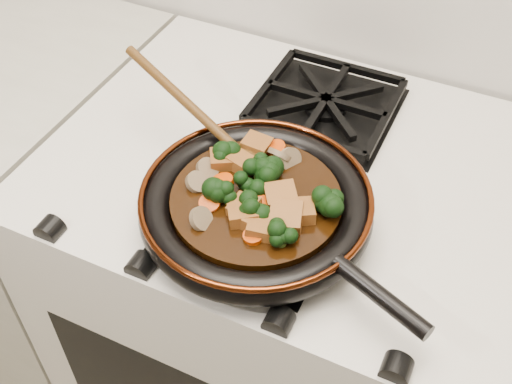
% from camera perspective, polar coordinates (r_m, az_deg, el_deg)
% --- Properties ---
extents(stove, '(0.76, 0.60, 0.90)m').
position_cam_1_polar(stove, '(1.35, 2.48, -11.31)').
color(stove, beige).
rests_on(stove, ground).
extents(burner_grate_front, '(0.23, 0.23, 0.03)m').
position_cam_1_polar(burner_grate_front, '(0.90, -0.16, -2.10)').
color(burner_grate_front, black).
rests_on(burner_grate_front, stove).
extents(burner_grate_back, '(0.23, 0.23, 0.03)m').
position_cam_1_polar(burner_grate_back, '(1.10, 6.21, 7.80)').
color(burner_grate_back, black).
rests_on(burner_grate_back, stove).
extents(skillet, '(0.43, 0.32, 0.05)m').
position_cam_1_polar(skillet, '(0.88, 0.10, -1.27)').
color(skillet, black).
rests_on(skillet, burner_grate_front).
extents(braising_sauce, '(0.23, 0.23, 0.02)m').
position_cam_1_polar(braising_sauce, '(0.87, 0.00, -0.96)').
color(braising_sauce, black).
rests_on(braising_sauce, skillet).
extents(tofu_cube_0, '(0.05, 0.06, 0.03)m').
position_cam_1_polar(tofu_cube_0, '(0.83, 2.69, -2.35)').
color(tofu_cube_0, brown).
rests_on(tofu_cube_0, braising_sauce).
extents(tofu_cube_1, '(0.05, 0.05, 0.02)m').
position_cam_1_polar(tofu_cube_1, '(0.84, 3.95, -1.76)').
color(tofu_cube_1, brown).
rests_on(tofu_cube_1, braising_sauce).
extents(tofu_cube_2, '(0.05, 0.05, 0.02)m').
position_cam_1_polar(tofu_cube_2, '(0.91, -2.94, 2.87)').
color(tofu_cube_2, brown).
rests_on(tofu_cube_2, braising_sauce).
extents(tofu_cube_3, '(0.04, 0.04, 0.02)m').
position_cam_1_polar(tofu_cube_3, '(0.84, -1.07, -1.43)').
color(tofu_cube_3, brown).
rests_on(tofu_cube_3, braising_sauce).
extents(tofu_cube_4, '(0.06, 0.06, 0.03)m').
position_cam_1_polar(tofu_cube_4, '(0.86, 2.22, -0.42)').
color(tofu_cube_4, brown).
rests_on(tofu_cube_4, braising_sauce).
extents(tofu_cube_5, '(0.04, 0.04, 0.03)m').
position_cam_1_polar(tofu_cube_5, '(0.93, 0.03, 4.13)').
color(tofu_cube_5, brown).
rests_on(tofu_cube_5, braising_sauce).
extents(tofu_cube_6, '(0.04, 0.04, 0.02)m').
position_cam_1_polar(tofu_cube_6, '(0.83, 0.34, -2.67)').
color(tofu_cube_6, brown).
rests_on(tofu_cube_6, braising_sauce).
extents(tofu_cube_7, '(0.04, 0.04, 0.03)m').
position_cam_1_polar(tofu_cube_7, '(0.82, 0.47, -3.31)').
color(tofu_cube_7, brown).
rests_on(tofu_cube_7, braising_sauce).
extents(tofu_cube_8, '(0.04, 0.04, 0.03)m').
position_cam_1_polar(tofu_cube_8, '(0.90, -1.34, 2.61)').
color(tofu_cube_8, brown).
rests_on(tofu_cube_8, braising_sauce).
extents(tofu_cube_9, '(0.05, 0.05, 0.03)m').
position_cam_1_polar(tofu_cube_9, '(0.83, -1.13, -2.09)').
color(tofu_cube_9, brown).
rests_on(tofu_cube_9, braising_sauce).
extents(broccoli_floret_0, '(0.07, 0.08, 0.06)m').
position_cam_1_polar(broccoli_floret_0, '(0.83, -0.35, -1.78)').
color(broccoli_floret_0, black).
rests_on(broccoli_floret_0, braising_sauce).
extents(broccoli_floret_1, '(0.08, 0.08, 0.07)m').
position_cam_1_polar(broccoli_floret_1, '(0.80, 2.33, -4.19)').
color(broccoli_floret_1, black).
rests_on(broccoli_floret_1, braising_sauce).
extents(broccoli_floret_2, '(0.08, 0.09, 0.06)m').
position_cam_1_polar(broccoli_floret_2, '(0.89, 0.91, 2.10)').
color(broccoli_floret_2, black).
rests_on(broccoli_floret_2, braising_sauce).
extents(broccoli_floret_3, '(0.09, 0.08, 0.06)m').
position_cam_1_polar(broccoli_floret_3, '(0.86, -2.99, -0.05)').
color(broccoli_floret_3, black).
rests_on(broccoli_floret_3, braising_sauce).
extents(broccoli_floret_4, '(0.06, 0.06, 0.05)m').
position_cam_1_polar(broccoli_floret_4, '(0.86, -0.71, 0.22)').
color(broccoli_floret_4, black).
rests_on(broccoli_floret_4, braising_sauce).
extents(broccoli_floret_5, '(0.09, 0.08, 0.06)m').
position_cam_1_polar(broccoli_floret_5, '(0.91, -2.96, 3.10)').
color(broccoli_floret_5, black).
rests_on(broccoli_floret_5, braising_sauce).
extents(broccoli_floret_6, '(0.09, 0.09, 0.07)m').
position_cam_1_polar(broccoli_floret_6, '(0.85, 6.39, -1.07)').
color(broccoli_floret_6, black).
rests_on(broccoli_floret_6, braising_sauce).
extents(broccoli_floret_7, '(0.09, 0.09, 0.06)m').
position_cam_1_polar(broccoli_floret_7, '(0.88, 0.27, 1.43)').
color(broccoli_floret_7, black).
rests_on(broccoli_floret_7, braising_sauce).
extents(carrot_coin_0, '(0.03, 0.03, 0.02)m').
position_cam_1_polar(carrot_coin_0, '(0.85, -4.15, -1.00)').
color(carrot_coin_0, '#C43A05').
rests_on(carrot_coin_0, braising_sauce).
extents(carrot_coin_1, '(0.03, 0.03, 0.01)m').
position_cam_1_polar(carrot_coin_1, '(0.81, -0.26, -3.94)').
color(carrot_coin_1, '#C43A05').
rests_on(carrot_coin_1, braising_sauce).
extents(carrot_coin_2, '(0.03, 0.03, 0.02)m').
position_cam_1_polar(carrot_coin_2, '(0.85, 0.27, -1.06)').
color(carrot_coin_2, '#C43A05').
rests_on(carrot_coin_2, braising_sauce).
extents(carrot_coin_3, '(0.03, 0.03, 0.02)m').
position_cam_1_polar(carrot_coin_3, '(0.87, -3.41, -0.01)').
color(carrot_coin_3, '#C43A05').
rests_on(carrot_coin_3, braising_sauce).
extents(carrot_coin_4, '(0.03, 0.03, 0.02)m').
position_cam_1_polar(carrot_coin_4, '(0.88, -3.02, 0.92)').
color(carrot_coin_4, '#C43A05').
rests_on(carrot_coin_4, braising_sauce).
extents(carrot_coin_5, '(0.03, 0.03, 0.02)m').
position_cam_1_polar(carrot_coin_5, '(0.93, 1.73, 3.90)').
color(carrot_coin_5, '#C43A05').
rests_on(carrot_coin_5, braising_sauce).
extents(mushroom_slice_0, '(0.03, 0.03, 0.03)m').
position_cam_1_polar(mushroom_slice_0, '(0.83, -4.89, -2.40)').
color(mushroom_slice_0, brown).
rests_on(mushroom_slice_0, braising_sauce).
extents(mushroom_slice_1, '(0.04, 0.04, 0.03)m').
position_cam_1_polar(mushroom_slice_1, '(0.92, 2.14, 3.27)').
color(mushroom_slice_1, brown).
rests_on(mushroom_slice_1, braising_sauce).
extents(mushroom_slice_2, '(0.03, 0.03, 0.02)m').
position_cam_1_polar(mushroom_slice_2, '(0.88, -5.27, 0.88)').
color(mushroom_slice_2, brown).
rests_on(mushroom_slice_2, braising_sauce).
extents(mushroom_slice_3, '(0.04, 0.04, 0.03)m').
position_cam_1_polar(mushroom_slice_3, '(0.91, 3.04, 2.93)').
color(mushroom_slice_3, brown).
rests_on(mushroom_slice_3, braising_sauce).
extents(mushroom_slice_4, '(0.04, 0.04, 0.03)m').
position_cam_1_polar(mushroom_slice_4, '(0.90, -4.34, 2.08)').
color(mushroom_slice_4, brown).
rests_on(mushroom_slice_4, braising_sauce).
extents(wooden_spoon, '(0.16, 0.08, 0.25)m').
position_cam_1_polar(wooden_spoon, '(0.94, -4.26, 6.13)').
color(wooden_spoon, '#4D2F10').
rests_on(wooden_spoon, braising_sauce).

